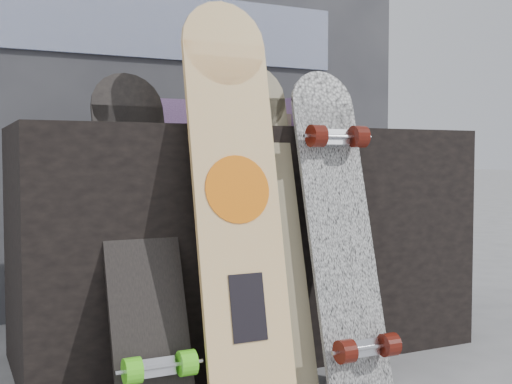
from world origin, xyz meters
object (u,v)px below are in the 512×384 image
vendor_table (246,240)px  longboard_cascadia (341,219)px  longboard_celtic (266,213)px  skateboard_dark (141,227)px  longboard_geisha (236,184)px

vendor_table → longboard_cascadia: longboard_cascadia is taller
vendor_table → longboard_cascadia: size_ratio=1.62×
longboard_celtic → skateboard_dark: longboard_celtic is taller
vendor_table → longboard_cascadia: 0.45m
longboard_celtic → skateboard_dark: (-0.38, 0.05, -0.03)m
vendor_table → longboard_cascadia: bearing=-72.4°
longboard_geisha → longboard_celtic: longboard_geisha is taller
skateboard_dark → longboard_cascadia: bearing=-11.6°
vendor_table → longboard_geisha: longboard_geisha is taller
longboard_celtic → skateboard_dark: size_ratio=1.04×
skateboard_dark → vendor_table: bearing=31.8°
longboard_geisha → longboard_cascadia: size_ratio=1.19×
longboard_geisha → skateboard_dark: size_ratio=1.22×
longboard_cascadia → vendor_table: bearing=107.6°
longboard_cascadia → longboard_geisha: bearing=174.4°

